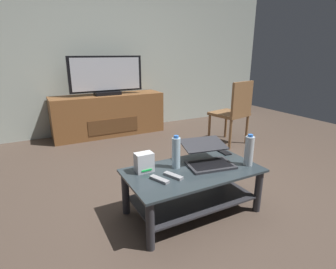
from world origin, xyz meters
name	(u,v)px	position (x,y,z in m)	size (l,w,h in m)	color
ground_plane	(183,196)	(0.00, 0.00, 0.00)	(7.68, 7.68, 0.00)	#4C3D33
back_wall	(101,44)	(0.00, 2.56, 1.40)	(6.40, 0.12, 2.80)	#A8B2A8
coffee_table	(193,183)	(-0.07, -0.25, 0.26)	(1.07, 0.58, 0.38)	#2D383D
media_cabinet	(109,115)	(-0.04, 2.24, 0.32)	(1.73, 0.48, 0.64)	brown
television	(107,76)	(-0.04, 2.22, 0.92)	(1.13, 0.20, 0.59)	black
dining_chair	(234,110)	(1.38, 0.92, 0.50)	(0.52, 0.52, 0.91)	brown
laptop	(207,156)	(0.11, -0.20, 0.45)	(0.43, 0.45, 0.17)	#333338
router_box	(144,162)	(-0.42, -0.10, 0.46)	(0.14, 0.10, 0.15)	silver
water_bottle_near	(176,153)	(-0.17, -0.15, 0.51)	(0.07, 0.07, 0.27)	silver
water_bottle_far	(249,151)	(0.39, -0.38, 0.51)	(0.07, 0.07, 0.26)	silver
cell_phone	(224,152)	(0.39, -0.07, 0.39)	(0.07, 0.14, 0.01)	black
tv_remote	(173,176)	(-0.27, -0.29, 0.39)	(0.04, 0.16, 0.02)	#99999E
soundbar_remote	(159,179)	(-0.39, -0.30, 0.39)	(0.04, 0.16, 0.02)	#99999E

